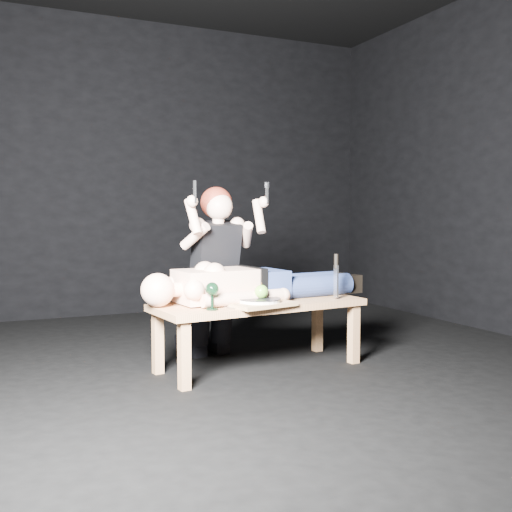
% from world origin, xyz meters
% --- Properties ---
extents(ground, '(5.00, 5.00, 0.00)m').
position_xyz_m(ground, '(0.00, 0.00, 0.00)').
color(ground, black).
rests_on(ground, ground).
extents(back_wall, '(5.00, 0.00, 5.00)m').
position_xyz_m(back_wall, '(0.00, 2.50, 1.50)').
color(back_wall, black).
rests_on(back_wall, ground).
extents(table, '(1.46, 0.68, 0.45)m').
position_xyz_m(table, '(0.11, -0.09, 0.23)').
color(table, tan).
rests_on(table, ground).
extents(lying_man, '(1.48, 0.59, 0.27)m').
position_xyz_m(lying_man, '(0.15, 0.01, 0.58)').
color(lying_man, '#E1AD92').
rests_on(lying_man, table).
extents(kneeling_woman, '(0.75, 0.82, 1.26)m').
position_xyz_m(kneeling_woman, '(-0.06, 0.37, 0.63)').
color(kneeling_woman, black).
rests_on(kneeling_woman, ground).
extents(serving_tray, '(0.46, 0.37, 0.02)m').
position_xyz_m(serving_tray, '(0.03, -0.26, 0.46)').
color(serving_tray, '#A98354').
rests_on(serving_tray, table).
extents(plate, '(0.32, 0.32, 0.02)m').
position_xyz_m(plate, '(0.03, -0.26, 0.48)').
color(plate, white).
rests_on(plate, serving_tray).
extents(apple, '(0.09, 0.09, 0.09)m').
position_xyz_m(apple, '(0.05, -0.25, 0.54)').
color(apple, '#5D9B22').
rests_on(apple, plate).
extents(goblet, '(0.09, 0.09, 0.17)m').
position_xyz_m(goblet, '(-0.30, -0.29, 0.53)').
color(goblet, black).
rests_on(goblet, table).
extents(fork_flat, '(0.08, 0.14, 0.01)m').
position_xyz_m(fork_flat, '(-0.16, -0.30, 0.45)').
color(fork_flat, '#B2B2B7').
rests_on(fork_flat, table).
extents(knife_flat, '(0.04, 0.15, 0.01)m').
position_xyz_m(knife_flat, '(0.16, -0.26, 0.45)').
color(knife_flat, '#B2B2B7').
rests_on(knife_flat, table).
extents(spoon_flat, '(0.12, 0.11, 0.01)m').
position_xyz_m(spoon_flat, '(0.17, -0.17, 0.45)').
color(spoon_flat, '#B2B2B7').
rests_on(spoon_flat, table).
extents(carving_knife, '(0.04, 0.05, 0.31)m').
position_xyz_m(carving_knife, '(0.64, -0.20, 0.60)').
color(carving_knife, '#B2B2B7').
rests_on(carving_knife, table).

